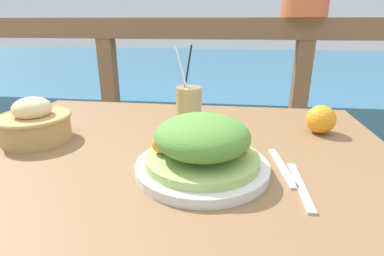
% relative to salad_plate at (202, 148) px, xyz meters
% --- Properties ---
extents(patio_table, '(1.09, 0.94, 0.76)m').
position_rel_salad_plate_xyz_m(patio_table, '(-0.09, 0.05, -0.15)').
color(patio_table, olive).
rests_on(patio_table, ground_plane).
extents(railing_fence, '(2.80, 0.08, 1.08)m').
position_rel_salad_plate_xyz_m(railing_fence, '(-0.09, 0.83, -0.05)').
color(railing_fence, brown).
rests_on(railing_fence, ground_plane).
extents(sea_backdrop, '(12.00, 4.00, 0.55)m').
position_rel_salad_plate_xyz_m(sea_backdrop, '(-0.09, 3.33, -0.54)').
color(sea_backdrop, teal).
rests_on(sea_backdrop, ground_plane).
extents(salad_plate, '(0.28, 0.28, 0.12)m').
position_rel_salad_plate_xyz_m(salad_plate, '(0.00, 0.00, 0.00)').
color(salad_plate, silver).
rests_on(salad_plate, patio_table).
extents(drink_glass, '(0.08, 0.08, 0.24)m').
position_rel_salad_plate_xyz_m(drink_glass, '(-0.06, 0.23, 0.01)').
color(drink_glass, tan).
rests_on(drink_glass, patio_table).
extents(bread_basket, '(0.19, 0.19, 0.12)m').
position_rel_salad_plate_xyz_m(bread_basket, '(-0.46, 0.12, -0.00)').
color(bread_basket, tan).
rests_on(bread_basket, patio_table).
extents(fork, '(0.04, 0.18, 0.00)m').
position_rel_salad_plate_xyz_m(fork, '(0.17, 0.04, -0.05)').
color(fork, silver).
rests_on(fork, patio_table).
extents(knife, '(0.02, 0.18, 0.00)m').
position_rel_salad_plate_xyz_m(knife, '(0.19, -0.04, -0.05)').
color(knife, silver).
rests_on(knife, patio_table).
extents(orange_near_basket, '(0.08, 0.08, 0.08)m').
position_rel_salad_plate_xyz_m(orange_near_basket, '(0.31, 0.27, -0.01)').
color(orange_near_basket, orange).
rests_on(orange_near_basket, patio_table).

